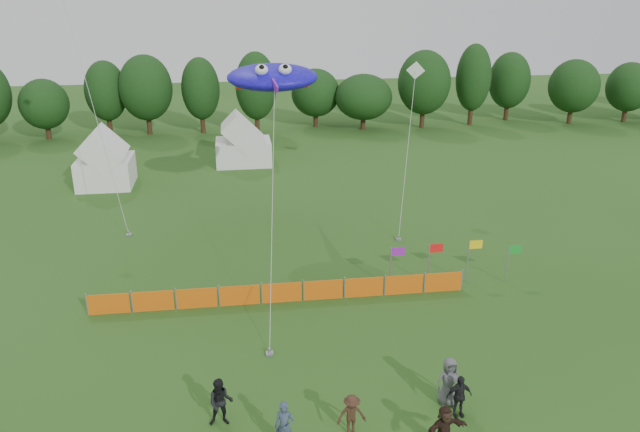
{
  "coord_description": "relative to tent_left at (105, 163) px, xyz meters",
  "views": [
    {
      "loc": [
        -3.44,
        -18.21,
        14.4
      ],
      "look_at": [
        0.0,
        6.0,
        5.2
      ],
      "focal_mm": 35.0,
      "sensor_mm": 36.0,
      "label": 1
    }
  ],
  "objects": [
    {
      "name": "treeline",
      "position": [
        14.63,
        16.47,
        2.41
      ],
      "size": [
        104.57,
        8.78,
        8.36
      ],
      "color": "#382314",
      "rests_on": "ground"
    },
    {
      "name": "barrier_fence",
      "position": [
        11.51,
        -20.13,
        -1.28
      ],
      "size": [
        17.9,
        0.06,
        1.0
      ],
      "color": "#D9590C",
      "rests_on": "ground"
    },
    {
      "name": "ground",
      "position": [
        13.03,
        -28.46,
        -1.78
      ],
      "size": [
        160.0,
        160.0,
        0.0
      ],
      "primitive_type": "plane",
      "color": "#234C16",
      "rests_on": "ground"
    },
    {
      "name": "spectator_d",
      "position": [
        16.97,
        -29.34,
        -0.96
      ],
      "size": [
        0.98,
        0.46,
        1.62
      ],
      "primitive_type": "imported",
      "rotation": [
        0.0,
        0.0,
        0.07
      ],
      "color": "black",
      "rests_on": "ground"
    },
    {
      "name": "stingray_kite",
      "position": [
        11.99,
        -10.1,
        7.49
      ],
      "size": [
        5.76,
        21.2,
        10.24
      ],
      "color": "#1E10E9",
      "rests_on": "ground"
    },
    {
      "name": "spectator_c",
      "position": [
        13.06,
        -29.78,
        -1.0
      ],
      "size": [
        1.03,
        0.62,
        1.55
      ],
      "primitive_type": "imported",
      "rotation": [
        0.0,
        0.0,
        0.05
      ],
      "color": "#3A2217",
      "rests_on": "ground"
    },
    {
      "name": "tent_right",
      "position": [
        10.38,
        4.63,
        -0.12
      ],
      "size": [
        4.63,
        3.71,
        3.27
      ],
      "color": "silver",
      "rests_on": "ground"
    },
    {
      "name": "tent_left",
      "position": [
        0.0,
        0.0,
        0.0
      ],
      "size": [
        3.99,
        3.99,
        3.52
      ],
      "color": "white",
      "rests_on": "ground"
    },
    {
      "name": "small_kite_white",
      "position": [
        21.01,
        -8.03,
        4.59
      ],
      "size": [
        3.54,
        7.93,
        9.51
      ],
      "color": "white",
      "rests_on": "ground"
    },
    {
      "name": "small_kite_dark",
      "position": [
        1.04,
        -7.12,
        6.47
      ],
      "size": [
        4.12,
        6.29,
        15.25
      ],
      "color": "black",
      "rests_on": "ground"
    },
    {
      "name": "spectator_f",
      "position": [
        15.89,
        -30.93,
        -0.94
      ],
      "size": [
        1.62,
        0.9,
        1.66
      ],
      "primitive_type": "imported",
      "rotation": [
        0.0,
        0.0,
        0.28
      ],
      "color": "black",
      "rests_on": "ground"
    },
    {
      "name": "spectator_a",
      "position": [
        10.76,
        -30.19,
        -0.88
      ],
      "size": [
        0.75,
        0.61,
        1.8
      ],
      "primitive_type": "imported",
      "rotation": [
        0.0,
        0.0,
        -0.3
      ],
      "color": "#334055",
      "rests_on": "ground"
    },
    {
      "name": "spectator_e",
      "position": [
        16.82,
        -28.66,
        -0.83
      ],
      "size": [
        0.98,
        0.69,
        1.9
      ],
      "primitive_type": "imported",
      "rotation": [
        0.0,
        0.0,
        0.1
      ],
      "color": "#4D4E53",
      "rests_on": "ground"
    },
    {
      "name": "flag_row",
      "position": [
        20.17,
        -19.32,
        -0.33
      ],
      "size": [
        6.73,
        0.48,
        2.28
      ],
      "color": "gray",
      "rests_on": "ground"
    },
    {
      "name": "spectator_b",
      "position": [
        8.71,
        -28.63,
        -0.88
      ],
      "size": [
        0.9,
        0.71,
        1.79
      ],
      "primitive_type": "imported",
      "rotation": [
        0.0,
        0.0,
        -0.04
      ],
      "color": "black",
      "rests_on": "ground"
    }
  ]
}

